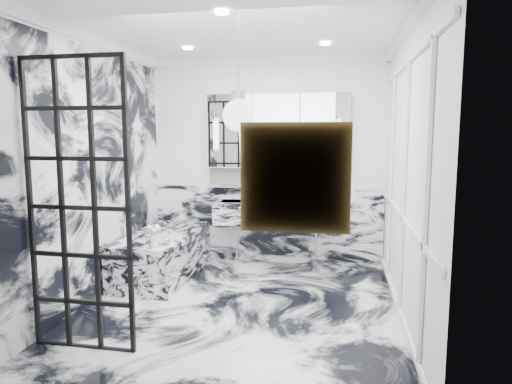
% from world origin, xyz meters
% --- Properties ---
extents(floor, '(3.60, 3.60, 0.00)m').
position_xyz_m(floor, '(0.00, 0.00, 0.00)').
color(floor, silver).
rests_on(floor, ground).
extents(ceiling, '(3.60, 3.60, 0.00)m').
position_xyz_m(ceiling, '(0.00, 0.00, 2.80)').
color(ceiling, white).
rests_on(ceiling, wall_back).
extents(wall_back, '(3.60, 0.00, 3.60)m').
position_xyz_m(wall_back, '(0.00, 1.80, 1.40)').
color(wall_back, white).
rests_on(wall_back, floor).
extents(wall_front, '(3.60, 0.00, 3.60)m').
position_xyz_m(wall_front, '(0.00, -1.80, 1.40)').
color(wall_front, white).
rests_on(wall_front, floor).
extents(wall_left, '(0.00, 3.60, 3.60)m').
position_xyz_m(wall_left, '(-1.60, 0.00, 1.40)').
color(wall_left, white).
rests_on(wall_left, floor).
extents(wall_right, '(0.00, 3.60, 3.60)m').
position_xyz_m(wall_right, '(1.60, 0.00, 1.40)').
color(wall_right, white).
rests_on(wall_right, floor).
extents(marble_clad_back, '(3.18, 0.05, 1.05)m').
position_xyz_m(marble_clad_back, '(0.00, 1.78, 0.53)').
color(marble_clad_back, silver).
rests_on(marble_clad_back, floor).
extents(marble_clad_left, '(0.02, 3.56, 2.68)m').
position_xyz_m(marble_clad_left, '(-1.59, 0.00, 1.34)').
color(marble_clad_left, silver).
rests_on(marble_clad_left, floor).
extents(panel_molding, '(0.03, 3.40, 2.30)m').
position_xyz_m(panel_molding, '(1.58, 0.00, 1.30)').
color(panel_molding, white).
rests_on(panel_molding, floor).
extents(soap_bottle_a, '(0.11, 0.11, 0.23)m').
position_xyz_m(soap_bottle_a, '(0.84, 1.71, 1.20)').
color(soap_bottle_a, '#8C5919').
rests_on(soap_bottle_a, ledge).
extents(soap_bottle_b, '(0.09, 0.09, 0.16)m').
position_xyz_m(soap_bottle_b, '(0.86, 1.71, 1.17)').
color(soap_bottle_b, '#4C4C51').
rests_on(soap_bottle_b, ledge).
extents(soap_bottle_c, '(0.16, 0.16, 0.16)m').
position_xyz_m(soap_bottle_c, '(0.88, 1.71, 1.17)').
color(soap_bottle_c, silver).
rests_on(soap_bottle_c, ledge).
extents(face_pot, '(0.14, 0.14, 0.14)m').
position_xyz_m(face_pot, '(-0.01, 1.71, 1.17)').
color(face_pot, white).
rests_on(face_pot, ledge).
extents(amber_bottle, '(0.04, 0.04, 0.10)m').
position_xyz_m(amber_bottle, '(0.49, 1.71, 1.14)').
color(amber_bottle, '#8C5919').
rests_on(amber_bottle, ledge).
extents(flower_vase, '(0.08, 0.08, 0.12)m').
position_xyz_m(flower_vase, '(-1.01, 0.26, 0.61)').
color(flower_vase, silver).
rests_on(flower_vase, bathtub).
extents(crittall_door, '(0.88, 0.06, 2.39)m').
position_xyz_m(crittall_door, '(-1.10, -1.06, 1.20)').
color(crittall_door, black).
rests_on(crittall_door, floor).
extents(artwork, '(0.54, 0.05, 0.54)m').
position_xyz_m(artwork, '(0.73, -1.76, 1.54)').
color(artwork, '#C34E14').
rests_on(artwork, wall_front).
extents(pendant_light, '(0.23, 0.23, 0.23)m').
position_xyz_m(pendant_light, '(0.27, -1.21, 1.92)').
color(pendant_light, white).
rests_on(pendant_light, ceiling).
extents(trough_sink, '(1.60, 0.45, 0.30)m').
position_xyz_m(trough_sink, '(0.15, 1.55, 0.73)').
color(trough_sink, silver).
rests_on(trough_sink, wall_back).
extents(ledge, '(1.90, 0.14, 0.04)m').
position_xyz_m(ledge, '(0.15, 1.72, 1.07)').
color(ledge, silver).
rests_on(ledge, wall_back).
extents(subway_tile, '(1.90, 0.03, 0.23)m').
position_xyz_m(subway_tile, '(0.15, 1.78, 1.21)').
color(subway_tile, white).
rests_on(subway_tile, wall_back).
extents(mirror_cabinet, '(1.90, 0.16, 1.00)m').
position_xyz_m(mirror_cabinet, '(0.15, 1.73, 1.82)').
color(mirror_cabinet, white).
rests_on(mirror_cabinet, wall_back).
extents(sconce_left, '(0.07, 0.07, 0.40)m').
position_xyz_m(sconce_left, '(-0.67, 1.63, 1.78)').
color(sconce_left, white).
rests_on(sconce_left, mirror_cabinet).
extents(sconce_right, '(0.07, 0.07, 0.40)m').
position_xyz_m(sconce_right, '(0.97, 1.63, 1.78)').
color(sconce_right, white).
rests_on(sconce_right, mirror_cabinet).
extents(bathtub, '(0.75, 1.65, 0.55)m').
position_xyz_m(bathtub, '(-1.18, 0.90, 0.28)').
color(bathtub, silver).
rests_on(bathtub, floor).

